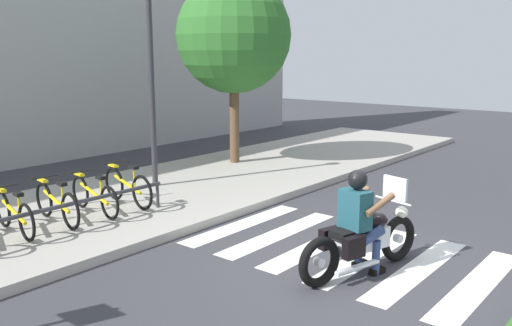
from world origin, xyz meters
TOP-DOWN VIEW (x-y plane):
  - ground_plane at (0.00, 0.00)m, footprint 48.00×48.00m
  - sidewalk at (0.00, 4.95)m, footprint 24.00×4.40m
  - crosswalk_stripe_0 at (0.52, -1.60)m, footprint 2.80×0.40m
  - crosswalk_stripe_1 at (0.52, -0.80)m, footprint 2.80×0.40m
  - crosswalk_stripe_2 at (0.52, 0.00)m, footprint 2.80×0.40m
  - crosswalk_stripe_3 at (0.52, 0.80)m, footprint 2.80×0.40m
  - crosswalk_stripe_4 at (0.52, 1.60)m, footprint 2.80×0.40m
  - crosswalk_stripe_5 at (0.52, 2.40)m, footprint 2.80×0.40m
  - motorcycle at (-0.08, -0.24)m, footprint 2.16×0.87m
  - rider at (-0.16, -0.22)m, footprint 0.72×0.64m
  - bicycle_2 at (-2.49, 4.55)m, footprint 0.48×1.57m
  - bicycle_3 at (-1.76, 4.55)m, footprint 0.48×1.63m
  - bicycle_4 at (-1.03, 4.55)m, footprint 0.48×1.66m
  - bicycle_5 at (-0.31, 4.54)m, footprint 0.48×1.64m
  - bike_rack at (-2.12, 3.99)m, footprint 4.23×0.07m
  - street_lamp at (1.03, 5.35)m, footprint 0.28×0.28m
  - tree_near_rack at (4.08, 5.75)m, footprint 2.92×2.92m

SIDE VIEW (x-z plane):
  - ground_plane at x=0.00m, z-range 0.00..0.00m
  - crosswalk_stripe_0 at x=0.52m, z-range 0.00..0.01m
  - crosswalk_stripe_1 at x=0.52m, z-range 0.00..0.01m
  - crosswalk_stripe_2 at x=0.52m, z-range 0.00..0.01m
  - crosswalk_stripe_3 at x=0.52m, z-range 0.00..0.01m
  - crosswalk_stripe_4 at x=0.52m, z-range 0.00..0.01m
  - crosswalk_stripe_5 at x=0.52m, z-range 0.00..0.01m
  - sidewalk at x=0.00m, z-range 0.00..0.15m
  - motorcycle at x=-0.08m, z-range -0.16..1.10m
  - bicycle_2 at x=-2.49m, z-range 0.12..0.85m
  - bicycle_4 at x=-1.03m, z-range 0.12..0.85m
  - bicycle_3 at x=-1.76m, z-range 0.12..0.87m
  - bicycle_5 at x=-0.31m, z-range 0.11..0.90m
  - bike_rack at x=-2.12m, z-range 0.33..0.81m
  - rider at x=-0.16m, z-range 0.11..1.57m
  - street_lamp at x=1.03m, z-range 0.46..4.85m
  - tree_near_rack at x=4.08m, z-range 0.97..5.85m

